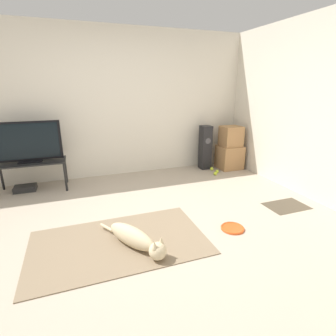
% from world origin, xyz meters
% --- Properties ---
extents(ground_plane, '(12.00, 12.00, 0.00)m').
position_xyz_m(ground_plane, '(0.00, 0.00, 0.00)').
color(ground_plane, '#B2A38E').
extents(wall_back, '(8.00, 0.06, 2.55)m').
position_xyz_m(wall_back, '(0.00, 2.10, 1.27)').
color(wall_back, silver).
rests_on(wall_back, ground_plane).
extents(wall_right, '(0.06, 8.00, 2.55)m').
position_xyz_m(wall_right, '(2.60, 0.00, 1.27)').
color(wall_right, silver).
rests_on(wall_right, ground_plane).
extents(area_rug, '(1.83, 1.08, 0.01)m').
position_xyz_m(area_rug, '(-0.27, -0.20, 0.01)').
color(area_rug, '#847056').
rests_on(area_rug, ground_plane).
extents(dog, '(0.55, 0.87, 0.23)m').
position_xyz_m(dog, '(-0.12, -0.36, 0.11)').
color(dog, beige).
rests_on(dog, area_rug).
extents(frisbee, '(0.27, 0.27, 0.03)m').
position_xyz_m(frisbee, '(1.02, -0.37, 0.01)').
color(frisbee, '#DB511E').
rests_on(frisbee, ground_plane).
extents(cardboard_box_lower, '(0.45, 0.40, 0.45)m').
position_xyz_m(cardboard_box_lower, '(2.27, 1.67, 0.23)').
color(cardboard_box_lower, '#A87A4C').
rests_on(cardboard_box_lower, ground_plane).
extents(cardboard_box_upper, '(0.38, 0.34, 0.39)m').
position_xyz_m(cardboard_box_upper, '(2.27, 1.67, 0.65)').
color(cardboard_box_upper, '#A87A4C').
rests_on(cardboard_box_upper, cardboard_box_lower).
extents(floor_speaker, '(0.20, 0.21, 0.85)m').
position_xyz_m(floor_speaker, '(1.80, 1.83, 0.43)').
color(floor_speaker, black).
rests_on(floor_speaker, ground_plane).
extents(tv_stand, '(1.01, 0.46, 0.47)m').
position_xyz_m(tv_stand, '(-1.28, 1.72, 0.42)').
color(tv_stand, black).
rests_on(tv_stand, ground_plane).
extents(tv, '(0.96, 0.20, 0.62)m').
position_xyz_m(tv, '(-1.28, 1.73, 0.78)').
color(tv, black).
rests_on(tv, tv_stand).
extents(tennis_ball_by_boxes, '(0.07, 0.07, 0.07)m').
position_xyz_m(tennis_ball_by_boxes, '(1.87, 1.65, 0.03)').
color(tennis_ball_by_boxes, '#C6E033').
rests_on(tennis_ball_by_boxes, ground_plane).
extents(tennis_ball_near_speaker, '(0.07, 0.07, 0.07)m').
position_xyz_m(tennis_ball_near_speaker, '(1.88, 1.47, 0.03)').
color(tennis_ball_near_speaker, '#C6E033').
rests_on(tennis_ball_near_speaker, ground_plane).
extents(tennis_ball_loose_on_carpet, '(0.07, 0.07, 0.07)m').
position_xyz_m(tennis_ball_loose_on_carpet, '(1.79, 1.37, 0.03)').
color(tennis_ball_loose_on_carpet, '#C6E033').
rests_on(tennis_ball_loose_on_carpet, ground_plane).
extents(game_console, '(0.32, 0.23, 0.08)m').
position_xyz_m(game_console, '(-1.42, 1.75, 0.04)').
color(game_console, black).
rests_on(game_console, ground_plane).
extents(door_mat, '(0.57, 0.39, 0.01)m').
position_xyz_m(door_mat, '(2.07, -0.11, 0.00)').
color(door_mat, '#4C4233').
rests_on(door_mat, ground_plane).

